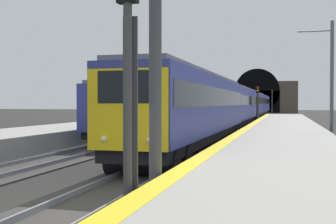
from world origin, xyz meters
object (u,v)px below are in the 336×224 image
at_px(train_main_approaching, 246,105).
at_px(catenary_mast_far, 126,87).
at_px(railway_signal_near, 128,62).
at_px(railway_signal_far, 272,99).
at_px(catenary_mast_near, 331,81).
at_px(train_adjacent_platform, 200,106).
at_px(railway_signal_mid, 258,102).

height_order(train_main_approaching, catenary_mast_far, catenary_mast_far).
distance_m(train_main_approaching, railway_signal_near, 46.84).
bearing_deg(railway_signal_far, catenary_mast_near, 4.20).
bearing_deg(railway_signal_far, catenary_mast_far, -13.67).
xyz_separation_m(railway_signal_far, catenary_mast_near, (-74.97, -5.51, 0.45)).
bearing_deg(train_main_approaching, catenary_mast_near, 16.32).
distance_m(train_adjacent_platform, railway_signal_near, 43.41).
relative_size(train_adjacent_platform, catenary_mast_near, 7.63).
height_order(train_adjacent_platform, catenary_mast_near, catenary_mast_near).
xyz_separation_m(railway_signal_near, catenary_mast_far, (38.09, 14.08, 1.04)).
relative_size(railway_signal_near, catenary_mast_near, 0.71).
xyz_separation_m(railway_signal_near, catenary_mast_near, (20.99, -5.51, 0.64)).
height_order(train_adjacent_platform, railway_signal_far, railway_signal_far).
relative_size(railway_signal_mid, railway_signal_far, 0.76).
xyz_separation_m(train_main_approaching, railway_signal_mid, (-6.93, -1.80, 0.26)).
relative_size(train_main_approaching, railway_signal_near, 15.67).
bearing_deg(railway_signal_far, railway_signal_mid, 0.00).
relative_size(train_adjacent_platform, railway_signal_far, 10.08).
height_order(train_adjacent_platform, catenary_mast_far, catenary_mast_far).
bearing_deg(catenary_mast_far, catenary_mast_near, -131.12).
height_order(catenary_mast_near, catenary_mast_far, catenary_mast_far).
relative_size(railway_signal_far, catenary_mast_far, 0.69).
bearing_deg(train_adjacent_platform, railway_signal_near, -170.87).
bearing_deg(railway_signal_mid, catenary_mast_far, -82.81).
relative_size(train_main_approaching, catenary_mast_far, 10.10).
relative_size(train_adjacent_platform, railway_signal_near, 10.74).
bearing_deg(train_adjacent_platform, catenary_mast_near, -150.54).
height_order(train_adjacent_platform, railway_signal_mid, railway_signal_mid).
bearing_deg(train_main_approaching, railway_signal_near, 2.71).
bearing_deg(train_main_approaching, railway_signal_mid, 15.08).
bearing_deg(catenary_mast_near, train_adjacent_platform, 29.33).
bearing_deg(catenary_mast_near, railway_signal_near, 165.30).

